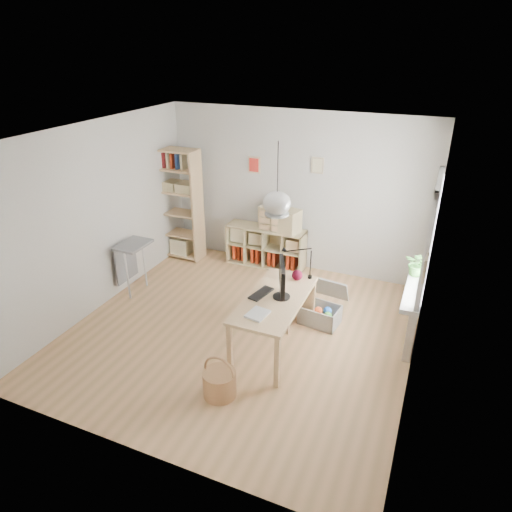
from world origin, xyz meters
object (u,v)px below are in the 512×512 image
at_px(tall_bookshelf, 178,200).
at_px(monitor, 282,278).
at_px(drawer_chest, 280,219).
at_px(chair, 285,298).
at_px(storage_chest, 322,310).
at_px(cube_shelf, 265,249).
at_px(desk, 275,304).

xyz_separation_m(tall_bookshelf, monitor, (2.65, -1.90, -0.07)).
bearing_deg(drawer_chest, chair, -53.81).
distance_m(chair, storage_chest, 0.59).
relative_size(chair, drawer_chest, 1.07).
bearing_deg(monitor, cube_shelf, 93.69).
distance_m(desk, chair, 0.61).
bearing_deg(drawer_chest, cube_shelf, -175.36).
bearing_deg(monitor, tall_bookshelf, 121.53).
xyz_separation_m(chair, monitor, (0.12, -0.52, 0.60)).
xyz_separation_m(tall_bookshelf, drawer_chest, (1.84, 0.24, -0.17)).
bearing_deg(desk, cube_shelf, 114.61).
height_order(desk, chair, desk).
bearing_deg(chair, tall_bookshelf, 158.83).
relative_size(cube_shelf, storage_chest, 2.07).
bearing_deg(cube_shelf, chair, -59.91).
distance_m(desk, tall_bookshelf, 3.27).
bearing_deg(drawer_chest, tall_bookshelf, -159.41).
relative_size(desk, drawer_chest, 2.17).
xyz_separation_m(cube_shelf, storage_chest, (1.43, -1.40, -0.11)).
bearing_deg(chair, drawer_chest, 120.56).
bearing_deg(storage_chest, monitor, -105.83).
height_order(chair, monitor, monitor).
distance_m(tall_bookshelf, chair, 2.96).
distance_m(monitor, drawer_chest, 2.29).
relative_size(desk, storage_chest, 2.22).
height_order(cube_shelf, chair, chair).
bearing_deg(desk, chair, 95.74).
relative_size(cube_shelf, drawer_chest, 2.02).
bearing_deg(tall_bookshelf, drawer_chest, 7.44).
bearing_deg(cube_shelf, desk, -65.39).
bearing_deg(drawer_chest, monitor, -56.00).
bearing_deg(chair, desk, -76.74).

